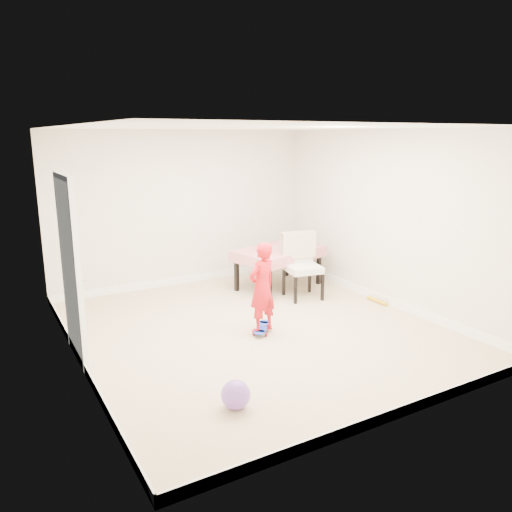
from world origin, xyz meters
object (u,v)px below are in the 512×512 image
dining_table (279,268)px  child (262,290)px  skateboard (262,329)px  dining_chair (303,266)px  balloon (236,395)px

dining_table → child: (-1.28, -1.61, 0.25)m
skateboard → child: child is taller
skateboard → dining_chair: bearing=-13.0°
skateboard → balloon: 1.90m
balloon → child: bearing=51.8°
dining_chair → child: 1.62m
dining_table → balloon: (-2.42, -3.07, -0.20)m
skateboard → child: size_ratio=0.44×
dining_table → skateboard: dining_table is taller
dining_table → skateboard: 2.03m
dining_table → child: bearing=-144.5°
skateboard → child: bearing=-172.6°
dining_table → dining_chair: bearing=-103.5°
dining_table → skateboard: (-1.25, -1.57, -0.30)m
dining_chair → balloon: (-2.45, -2.40, -0.37)m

